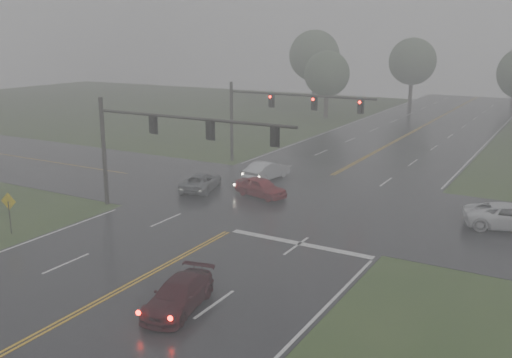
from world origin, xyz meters
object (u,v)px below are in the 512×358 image
Objects in this scene: sedan_red at (261,197)px; pickup_white at (509,229)px; car_grey at (201,190)px; signal_gantry_near at (156,135)px; sedan_silver at (267,179)px; sedan_maroon at (179,309)px; signal_gantry_far at (273,108)px.

sedan_red is 0.76× the size of pickup_white.
car_grey is 8.01m from signal_gantry_near.
sedan_silver reaches higher than car_grey.
sedan_red is (-5.43, 16.66, 0.00)m from sedan_maroon.
pickup_white is (16.24, 1.39, 0.00)m from sedan_red.
car_grey is at bearing 70.92° from sedan_silver.
signal_gantry_near reaches higher than sedan_red.
car_grey is 21.02m from pickup_white.
sedan_silver is at bearing 62.02° from pickup_white.
car_grey is at bearing -94.03° from signal_gantry_far.
sedan_maroon is at bearing 106.64° from car_grey.
sedan_silver is 5.93m from car_grey.
car_grey is 0.34× the size of signal_gantry_far.
sedan_maroon is 1.09× the size of sedan_red.
sedan_maroon is 18.88m from car_grey.
signal_gantry_near is (-9.12, 9.88, 5.14)m from sedan_maroon.
car_grey is (-2.66, -5.30, 0.00)m from sedan_silver.
pickup_white is 22.25m from signal_gantry_far.
signal_gantry_near reaches higher than sedan_maroon.
pickup_white is 0.37× the size of signal_gantry_near.
sedan_red is 5.00m from sedan_silver.
sedan_silver is at bearing 98.39° from sedan_maroon.
pickup_white is at bearing -21.04° from signal_gantry_far.
sedan_silver is 18.53m from pickup_white.
signal_gantry_far reaches higher than pickup_white.
sedan_red is at bearing 121.37° from sedan_silver.
pickup_white is 0.39× the size of signal_gantry_far.
signal_gantry_near is (-1.67, -11.36, 5.14)m from sedan_silver.
signal_gantry_far is at bearing 91.04° from signal_gantry_near.
sedan_maroon is 17.52m from sedan_red.
sedan_silver is 12.58m from signal_gantry_near.
signal_gantry_far is (-0.29, 15.96, -0.09)m from signal_gantry_near.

